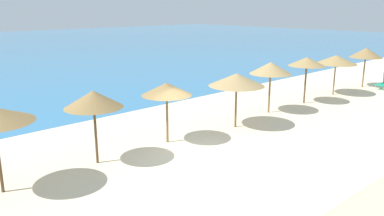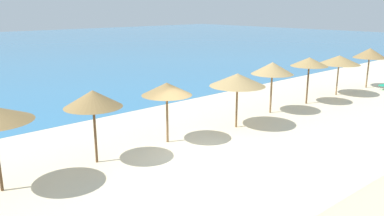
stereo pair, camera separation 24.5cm
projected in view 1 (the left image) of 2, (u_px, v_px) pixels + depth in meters
name	position (u px, v px, depth m)	size (l,w,h in m)	color
ground_plane	(192.00, 154.00, 15.03)	(160.00, 160.00, 0.00)	beige
beach_umbrella_4	(93.00, 99.00, 13.55)	(2.06, 2.06, 2.69)	brown
beach_umbrella_5	(167.00, 89.00, 15.74)	(2.07, 2.07, 2.53)	brown
beach_umbrella_6	(237.00, 80.00, 17.79)	(2.58, 2.58, 2.56)	brown
beach_umbrella_7	(271.00, 68.00, 20.28)	(2.20, 2.20, 2.72)	brown
beach_umbrella_8	(307.00, 62.00, 22.27)	(2.11, 2.11, 2.71)	brown
beach_umbrella_9	(336.00, 60.00, 24.53)	(2.58, 2.58, 2.55)	brown
beach_umbrella_10	(366.00, 53.00, 26.82)	(2.19, 2.19, 2.76)	brown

